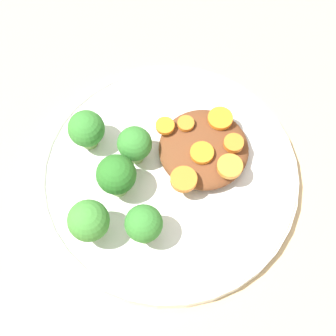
{
  "coord_description": "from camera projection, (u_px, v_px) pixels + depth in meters",
  "views": [
    {
      "loc": [
        0.24,
        -0.08,
        0.56
      ],
      "look_at": [
        0.0,
        0.0,
        0.03
      ],
      "focal_mm": 60.0,
      "sensor_mm": 36.0,
      "label": 1
    }
  ],
  "objects": [
    {
      "name": "carrot_slice_1",
      "position": [
        184.0,
        179.0,
        0.57
      ],
      "size": [
        0.03,
        0.03,
        0.01
      ],
      "primitive_type": "cylinder",
      "color": "orange",
      "rests_on": "stew_mound"
    },
    {
      "name": "plate",
      "position": [
        168.0,
        176.0,
        0.61
      ],
      "size": [
        0.28,
        0.28,
        0.02
      ],
      "color": "silver",
      "rests_on": "ground_plane"
    },
    {
      "name": "carrot_slice_3",
      "position": [
        220.0,
        118.0,
        0.6
      ],
      "size": [
        0.03,
        0.03,
        0.01
      ],
      "primitive_type": "cylinder",
      "color": "orange",
      "rests_on": "stew_mound"
    },
    {
      "name": "broccoli_floret_3",
      "position": [
        87.0,
        130.0,
        0.59
      ],
      "size": [
        0.04,
        0.04,
        0.05
      ],
      "color": "#759E51",
      "rests_on": "plate"
    },
    {
      "name": "carrot_slice_6",
      "position": [
        230.0,
        166.0,
        0.58
      ],
      "size": [
        0.03,
        0.03,
        0.01
      ],
      "primitive_type": "cylinder",
      "color": "orange",
      "rests_on": "stew_mound"
    },
    {
      "name": "ground_plane",
      "position": [
        168.0,
        179.0,
        0.62
      ],
      "size": [
        4.0,
        4.0,
        0.0
      ],
      "primitive_type": "plane",
      "color": "tan"
    },
    {
      "name": "stew_mound",
      "position": [
        204.0,
        149.0,
        0.6
      ],
      "size": [
        0.1,
        0.1,
        0.02
      ],
      "primitive_type": "ellipsoid",
      "color": "brown",
      "rests_on": "plate"
    },
    {
      "name": "broccoli_floret_0",
      "position": [
        118.0,
        179.0,
        0.56
      ],
      "size": [
        0.04,
        0.04,
        0.06
      ],
      "color": "#759E51",
      "rests_on": "plate"
    },
    {
      "name": "carrot_slice_4",
      "position": [
        186.0,
        123.0,
        0.6
      ],
      "size": [
        0.02,
        0.02,
        0.0
      ],
      "primitive_type": "cylinder",
      "color": "orange",
      "rests_on": "stew_mound"
    },
    {
      "name": "broccoli_floret_2",
      "position": [
        89.0,
        221.0,
        0.54
      ],
      "size": [
        0.04,
        0.04,
        0.06
      ],
      "color": "#759E51",
      "rests_on": "plate"
    },
    {
      "name": "carrot_slice_5",
      "position": [
        233.0,
        141.0,
        0.59
      ],
      "size": [
        0.02,
        0.02,
        0.01
      ],
      "primitive_type": "cylinder",
      "color": "orange",
      "rests_on": "stew_mound"
    },
    {
      "name": "carrot_slice_2",
      "position": [
        165.0,
        126.0,
        0.6
      ],
      "size": [
        0.02,
        0.02,
        0.0
      ],
      "primitive_type": "cylinder",
      "color": "orange",
      "rests_on": "stew_mound"
    },
    {
      "name": "broccoli_floret_1",
      "position": [
        144.0,
        225.0,
        0.55
      ],
      "size": [
        0.04,
        0.04,
        0.05
      ],
      "color": "#759E51",
      "rests_on": "plate"
    },
    {
      "name": "carrot_slice_0",
      "position": [
        202.0,
        152.0,
        0.58
      ],
      "size": [
        0.02,
        0.02,
        0.01
      ],
      "primitive_type": "cylinder",
      "color": "orange",
      "rests_on": "stew_mound"
    },
    {
      "name": "broccoli_floret_4",
      "position": [
        135.0,
        145.0,
        0.59
      ],
      "size": [
        0.04,
        0.04,
        0.05
      ],
      "color": "#7FA85B",
      "rests_on": "plate"
    }
  ]
}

